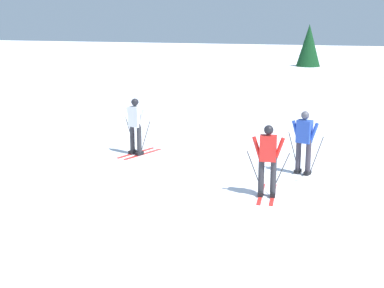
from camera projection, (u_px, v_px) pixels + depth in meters
ground_plane at (145, 237)px, 10.95m from camera, size 120.00×120.00×0.00m
far_snow_ridge at (266, 82)px, 27.73m from camera, size 80.00×6.34×1.58m
skier_white at (136, 125)px, 16.89m from camera, size 0.96×1.62×1.71m
skier_red at (268, 159)px, 13.10m from camera, size 1.00×1.62×1.71m
skier_blue at (304, 141)px, 14.87m from camera, size 0.95×1.63×1.71m
conifer_far_right at (308, 55)px, 27.13m from camera, size 1.64×1.64×3.57m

